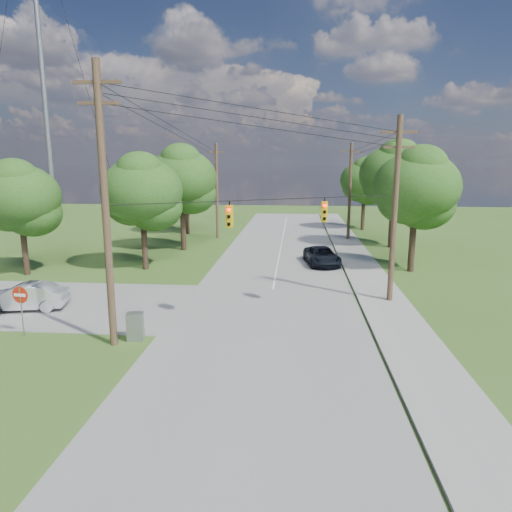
# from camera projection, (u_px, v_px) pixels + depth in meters

# --- Properties ---
(ground) EXTENTS (140.00, 140.00, 0.00)m
(ground) POSITION_uv_depth(u_px,v_px,m) (215.00, 352.00, 19.54)
(ground) COLOR #39581D
(ground) RESTS_ON ground
(main_road) EXTENTS (10.00, 100.00, 0.03)m
(main_road) POSITION_uv_depth(u_px,v_px,m) (268.00, 315.00, 24.25)
(main_road) COLOR gray
(main_road) RESTS_ON ground
(sidewalk_east) EXTENTS (2.60, 100.00, 0.12)m
(sidewalk_east) POSITION_uv_depth(u_px,v_px,m) (397.00, 318.00, 23.67)
(sidewalk_east) COLOR gray
(sidewalk_east) RESTS_ON ground
(pole_sw) EXTENTS (2.00, 0.32, 12.00)m
(pole_sw) POSITION_uv_depth(u_px,v_px,m) (105.00, 205.00, 19.09)
(pole_sw) COLOR brown
(pole_sw) RESTS_ON ground
(pole_ne) EXTENTS (2.00, 0.32, 10.50)m
(pole_ne) POSITION_uv_depth(u_px,v_px,m) (395.00, 208.00, 25.50)
(pole_ne) COLOR brown
(pole_ne) RESTS_ON ground
(pole_north_e) EXTENTS (2.00, 0.32, 10.00)m
(pole_north_e) POSITION_uv_depth(u_px,v_px,m) (350.00, 191.00, 47.05)
(pole_north_e) COLOR brown
(pole_north_e) RESTS_ON ground
(pole_north_w) EXTENTS (2.00, 0.32, 10.00)m
(pole_north_w) POSITION_uv_depth(u_px,v_px,m) (217.00, 190.00, 48.24)
(pole_north_w) COLOR brown
(pole_north_w) RESTS_ON ground
(power_lines) EXTENTS (13.93, 29.62, 4.93)m
(power_lines) POSITION_uv_depth(u_px,v_px,m) (267.00, 144.00, 28.86)
(power_lines) COLOR black
(power_lines) RESTS_ON ground
(traffic_signals) EXTENTS (4.91, 3.27, 1.05)m
(traffic_signals) POSITION_uv_depth(u_px,v_px,m) (279.00, 213.00, 22.55)
(traffic_signals) COLOR gold
(traffic_signals) RESTS_ON ground
(radio_mast) EXTENTS (0.70, 0.70, 45.00)m
(radio_mast) POSITION_uv_depth(u_px,v_px,m) (41.00, 56.00, 62.71)
(radio_mast) COLOR gray
(radio_mast) RESTS_ON ground
(tree_w_near) EXTENTS (6.00, 6.00, 8.40)m
(tree_w_near) POSITION_uv_depth(u_px,v_px,m) (142.00, 191.00, 33.69)
(tree_w_near) COLOR #3E2A1F
(tree_w_near) RESTS_ON ground
(tree_w_mid) EXTENTS (6.40, 6.40, 9.22)m
(tree_w_mid) POSITION_uv_depth(u_px,v_px,m) (182.00, 179.00, 41.29)
(tree_w_mid) COLOR #3E2A1F
(tree_w_mid) RESTS_ON ground
(tree_w_far) EXTENTS (6.00, 6.00, 8.73)m
(tree_w_far) POSITION_uv_depth(u_px,v_px,m) (186.00, 179.00, 51.29)
(tree_w_far) COLOR #3E2A1F
(tree_w_far) RESTS_ON ground
(tree_e_near) EXTENTS (6.20, 6.20, 8.81)m
(tree_e_near) POSITION_uv_depth(u_px,v_px,m) (416.00, 187.00, 32.89)
(tree_e_near) COLOR #3E2A1F
(tree_e_near) RESTS_ON ground
(tree_e_mid) EXTENTS (6.60, 6.60, 9.64)m
(tree_e_mid) POSITION_uv_depth(u_px,v_px,m) (395.00, 175.00, 42.48)
(tree_e_mid) COLOR #3E2A1F
(tree_e_mid) RESTS_ON ground
(tree_e_far) EXTENTS (5.80, 5.80, 8.32)m
(tree_e_far) POSITION_uv_depth(u_px,v_px,m) (365.00, 181.00, 54.48)
(tree_e_far) COLOR #3E2A1F
(tree_e_far) RESTS_ON ground
(tree_cross_n) EXTENTS (5.60, 5.60, 7.91)m
(tree_cross_n) POSITION_uv_depth(u_px,v_px,m) (19.00, 197.00, 32.00)
(tree_cross_n) COLOR #3E2A1F
(tree_cross_n) RESTS_ON ground
(car_cross_silver) EXTENTS (4.69, 2.46, 1.47)m
(car_cross_silver) POSITION_uv_depth(u_px,v_px,m) (24.00, 297.00, 24.91)
(car_cross_silver) COLOR silver
(car_cross_silver) RESTS_ON cross_road
(car_main_north) EXTENTS (3.05, 5.28, 1.39)m
(car_main_north) POSITION_uv_depth(u_px,v_px,m) (322.00, 256.00, 36.20)
(car_main_north) COLOR black
(car_main_north) RESTS_ON main_road
(control_cabinet) EXTENTS (0.80, 0.64, 1.31)m
(control_cabinet) POSITION_uv_depth(u_px,v_px,m) (135.00, 326.00, 20.71)
(control_cabinet) COLOR gray
(control_cabinet) RESTS_ON ground
(do_not_enter_sign) EXTENTS (0.80, 0.14, 2.40)m
(do_not_enter_sign) POSITION_uv_depth(u_px,v_px,m) (21.00, 300.00, 20.95)
(do_not_enter_sign) COLOR gray
(do_not_enter_sign) RESTS_ON ground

